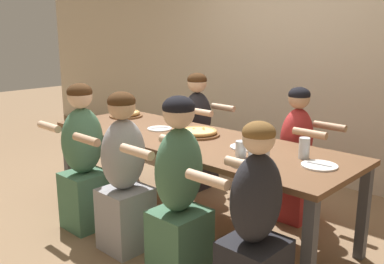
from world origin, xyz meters
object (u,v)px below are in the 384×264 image
(diner_near_midleft, at_px, (84,163))
(empty_plate_c, at_px, (319,166))
(empty_plate_b, at_px, (246,147))
(empty_plate_d, at_px, (245,164))
(pizza_board_second, at_px, (198,132))
(diner_far_midleft, at_px, (197,135))
(diner_near_midright, at_px, (179,197))
(diner_near_center, at_px, (124,179))
(drinking_glass_c, at_px, (253,151))
(empty_plate_a, at_px, (159,129))
(drinking_glass_d, at_px, (304,149))
(diner_far_midright, at_px, (296,160))
(diner_near_right, at_px, (254,233))
(drinking_glass_b, at_px, (241,150))
(drinking_glass_a, at_px, (265,153))
(drinking_glass_e, at_px, (188,140))
(pizza_board_main, at_px, (126,114))

(diner_near_midleft, bearing_deg, empty_plate_c, -67.74)
(empty_plate_b, xyz_separation_m, empty_plate_d, (0.25, -0.35, 0.00))
(pizza_board_second, bearing_deg, diner_far_midleft, 133.19)
(empty_plate_b, relative_size, diner_near_midright, 0.19)
(empty_plate_d, relative_size, diner_near_center, 0.17)
(drinking_glass_c, relative_size, diner_near_midleft, 0.09)
(empty_plate_a, height_order, drinking_glass_c, drinking_glass_c)
(drinking_glass_d, xyz_separation_m, diner_far_midright, (-0.37, 0.56, -0.29))
(diner_far_midright, bearing_deg, empty_plate_b, -8.14)
(diner_near_right, height_order, diner_near_midleft, diner_near_midleft)
(pizza_board_second, height_order, drinking_glass_b, drinking_glass_b)
(empty_plate_d, relative_size, diner_near_midleft, 0.17)
(pizza_board_second, height_order, diner_near_midright, diner_near_midright)
(empty_plate_c, distance_m, empty_plate_d, 0.49)
(drinking_glass_d, height_order, diner_near_center, diner_near_center)
(empty_plate_d, bearing_deg, diner_near_center, -154.34)
(drinking_glass_b, bearing_deg, drinking_glass_d, 39.61)
(empty_plate_c, bearing_deg, diner_far_midleft, 158.95)
(diner_near_center, bearing_deg, drinking_glass_d, -51.83)
(diner_far_midleft, bearing_deg, drinking_glass_c, 57.58)
(drinking_glass_a, height_order, drinking_glass_d, drinking_glass_d)
(empty_plate_b, distance_m, drinking_glass_d, 0.46)
(drinking_glass_c, bearing_deg, drinking_glass_a, 9.18)
(drinking_glass_d, distance_m, diner_near_right, 0.86)
(drinking_glass_c, distance_m, diner_near_midleft, 1.41)
(empty_plate_c, height_order, diner_near_right, diner_near_right)
(empty_plate_b, height_order, empty_plate_d, same)
(diner_far_midright, height_order, diner_far_midleft, diner_far_midleft)
(drinking_glass_b, bearing_deg, drinking_glass_c, 22.38)
(drinking_glass_b, distance_m, drinking_glass_e, 0.47)
(diner_far_midright, bearing_deg, diner_near_right, 21.15)
(empty_plate_b, bearing_deg, diner_near_right, -50.29)
(empty_plate_b, distance_m, drinking_glass_a, 0.34)
(empty_plate_a, bearing_deg, drinking_glass_b, -9.98)
(pizza_board_second, xyz_separation_m, drinking_glass_a, (0.81, -0.21, 0.03))
(diner_near_center, bearing_deg, pizza_board_main, 50.95)
(empty_plate_a, height_order, drinking_glass_d, drinking_glass_d)
(empty_plate_a, distance_m, drinking_glass_d, 1.39)
(empty_plate_d, distance_m, drinking_glass_a, 0.19)
(diner_near_midright, distance_m, diner_far_midright, 1.35)
(pizza_board_second, relative_size, diner_far_midleft, 0.31)
(drinking_glass_b, xyz_separation_m, diner_near_midleft, (-1.20, -0.51, -0.24))
(diner_near_midright, xyz_separation_m, diner_far_midleft, (-1.08, 1.35, -0.02))
(empty_plate_c, distance_m, diner_near_midleft, 1.86)
(empty_plate_a, distance_m, diner_near_right, 1.70)
(diner_near_midright, bearing_deg, diner_far_midleft, 38.76)
(pizza_board_main, bearing_deg, diner_near_midleft, -58.80)
(drinking_glass_c, distance_m, drinking_glass_e, 0.55)
(empty_plate_c, height_order, drinking_glass_e, drinking_glass_e)
(pizza_board_main, distance_m, diner_far_midright, 1.78)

